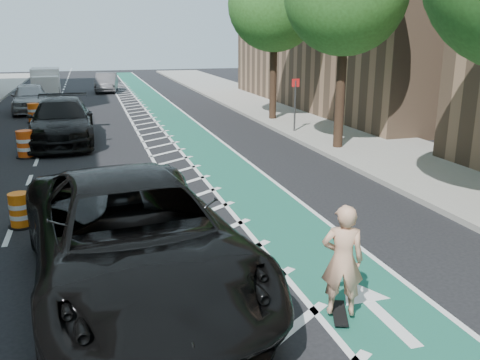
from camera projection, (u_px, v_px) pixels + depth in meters
name	position (u px, v px, depth m)	size (l,w,h in m)	color
ground	(168.00, 264.00, 9.94)	(120.00, 120.00, 0.00)	black
bike_lane	(205.00, 149.00, 19.98)	(2.00, 90.00, 0.01)	#1A5B54
buffer_strip	(167.00, 152.00, 19.57)	(1.40, 90.00, 0.01)	silver
sidewalk_right	(353.00, 138.00, 21.74)	(5.00, 90.00, 0.15)	gray
curb_right	(300.00, 141.00, 21.07)	(0.12, 90.00, 0.16)	gray
tree_r_d	(272.00, 5.00, 25.27)	(4.20, 4.20, 7.90)	#382619
sign_post	(295.00, 104.00, 22.71)	(0.35, 0.08, 2.47)	#4C4C4C
skateboard	(339.00, 313.00, 8.02)	(0.48, 0.78, 0.10)	black
skateboarder	(343.00, 260.00, 7.77)	(0.65, 0.43, 1.79)	tan
suv_near	(133.00, 237.00, 8.67)	(3.31, 7.17, 1.99)	black
suv_far	(61.00, 121.00, 20.99)	(2.53, 6.22, 1.81)	black
car_silver	(30.00, 98.00, 29.50)	(1.97, 4.91, 1.67)	#9D9EA3
car_grey	(106.00, 82.00, 40.34)	(1.56, 4.46, 1.47)	#56565B
box_truck	(46.00, 82.00, 39.21)	(2.17, 4.57, 1.88)	white
barrel_a	(20.00, 211.00, 11.79)	(0.60, 0.60, 0.81)	orange
barrel_b	(25.00, 145.00, 18.52)	(0.73, 0.73, 0.99)	#EA4A0C
barrel_c	(34.00, 114.00, 25.97)	(0.73, 0.73, 0.99)	#FF5A0D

